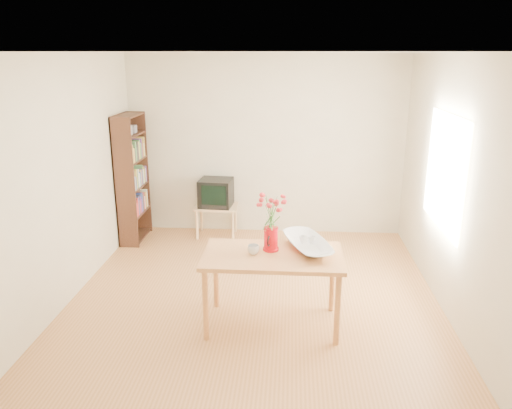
# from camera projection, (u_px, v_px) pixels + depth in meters

# --- Properties ---
(room) EXTENTS (4.50, 4.50, 4.50)m
(room) POSITION_uv_depth(u_px,v_px,m) (257.00, 185.00, 5.10)
(room) COLOR #A96E3C
(room) RESTS_ON ground
(table) EXTENTS (1.34, 0.77, 0.75)m
(table) POSITION_uv_depth(u_px,v_px,m) (273.00, 263.00, 4.79)
(table) COLOR #BF7841
(table) RESTS_ON ground
(tv_stand) EXTENTS (0.60, 0.45, 0.46)m
(tv_stand) POSITION_uv_depth(u_px,v_px,m) (216.00, 210.00, 7.29)
(tv_stand) COLOR tan
(tv_stand) RESTS_ON ground
(bookshelf) EXTENTS (0.28, 0.70, 1.80)m
(bookshelf) POSITION_uv_depth(u_px,v_px,m) (133.00, 183.00, 7.02)
(bookshelf) COLOR black
(bookshelf) RESTS_ON ground
(pitcher) EXTENTS (0.15, 0.23, 0.24)m
(pitcher) POSITION_uv_depth(u_px,v_px,m) (271.00, 240.00, 4.84)
(pitcher) COLOR red
(pitcher) RESTS_ON table
(flowers) EXTENTS (0.27, 0.27, 0.38)m
(flowers) POSITION_uv_depth(u_px,v_px,m) (271.00, 210.00, 4.75)
(flowers) COLOR #EB3742
(flowers) RESTS_ON pitcher
(mug) EXTENTS (0.13, 0.13, 0.09)m
(mug) POSITION_uv_depth(u_px,v_px,m) (253.00, 250.00, 4.76)
(mug) COLOR white
(mug) RESTS_ON table
(bowl) EXTENTS (0.67, 0.67, 0.50)m
(bowl) POSITION_uv_depth(u_px,v_px,m) (308.00, 224.00, 4.84)
(bowl) COLOR white
(bowl) RESTS_ON table
(teacup_a) EXTENTS (0.10, 0.10, 0.07)m
(teacup_a) POSITION_uv_depth(u_px,v_px,m) (304.00, 229.00, 4.86)
(teacup_a) COLOR white
(teacup_a) RESTS_ON bowl
(teacup_b) EXTENTS (0.09, 0.09, 0.06)m
(teacup_b) POSITION_uv_depth(u_px,v_px,m) (312.00, 229.00, 4.87)
(teacup_b) COLOR white
(teacup_b) RESTS_ON bowl
(television) EXTENTS (0.49, 0.46, 0.40)m
(television) POSITION_uv_depth(u_px,v_px,m) (216.00, 192.00, 7.22)
(television) COLOR black
(television) RESTS_ON tv_stand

